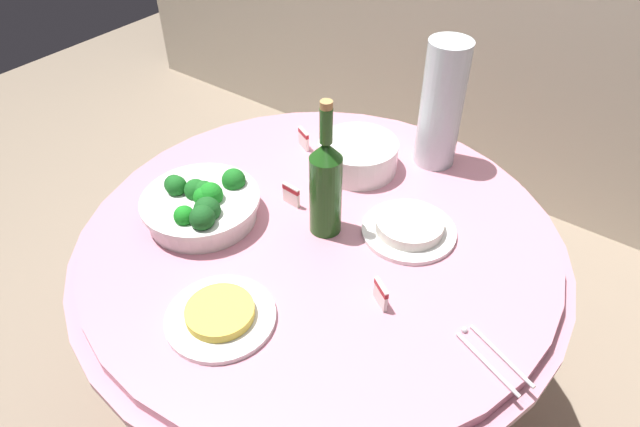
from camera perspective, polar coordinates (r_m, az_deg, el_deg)
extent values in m
plane|color=gray|center=(1.90, 0.00, -18.55)|extent=(6.00, 6.00, 0.00)
cylinder|color=maroon|center=(1.61, 0.00, -12.17)|extent=(1.01, 1.01, 0.69)
cylinder|color=pink|center=(1.35, 0.00, -2.92)|extent=(1.16, 1.16, 0.02)
cylinder|color=pink|center=(1.33, 0.00, -2.13)|extent=(1.10, 1.10, 0.03)
cylinder|color=white|center=(1.37, -11.86, 0.40)|extent=(0.26, 0.26, 0.05)
cylinder|color=white|center=(1.35, -12.04, 1.41)|extent=(0.28, 0.28, 0.01)
sphere|color=#197E1E|center=(1.33, -11.04, 1.86)|extent=(0.06, 0.06, 0.06)
sphere|color=#19601E|center=(1.35, -12.46, 2.32)|extent=(0.05, 0.05, 0.05)
sphere|color=#19691E|center=(1.37, -8.73, 3.36)|extent=(0.06, 0.06, 0.06)
sphere|color=#19531E|center=(1.29, -11.35, 0.33)|extent=(0.06, 0.06, 0.06)
sphere|color=#195F1E|center=(1.37, -14.34, 2.72)|extent=(0.05, 0.05, 0.05)
sphere|color=#19841E|center=(1.28, -13.57, -0.23)|extent=(0.05, 0.05, 0.05)
sphere|color=#19561E|center=(1.39, -14.55, 2.88)|extent=(0.05, 0.05, 0.05)
sphere|color=#19531E|center=(1.26, -11.83, -0.44)|extent=(0.06, 0.06, 0.06)
sphere|color=#19801E|center=(1.33, -11.64, 1.66)|extent=(0.05, 0.05, 0.05)
sphere|color=#19601E|center=(1.34, -11.70, 2.20)|extent=(0.05, 0.05, 0.05)
cylinder|color=white|center=(1.52, 3.79, 4.77)|extent=(0.21, 0.21, 0.01)
cylinder|color=white|center=(1.51, 3.80, 5.08)|extent=(0.21, 0.21, 0.01)
cylinder|color=white|center=(1.51, 3.82, 5.39)|extent=(0.21, 0.21, 0.01)
cylinder|color=white|center=(1.50, 3.84, 5.71)|extent=(0.21, 0.21, 0.01)
cylinder|color=white|center=(1.50, 3.85, 6.02)|extent=(0.21, 0.21, 0.01)
cylinder|color=white|center=(1.49, 3.87, 6.34)|extent=(0.21, 0.21, 0.01)
cylinder|color=white|center=(1.49, 3.89, 6.66)|extent=(0.21, 0.21, 0.01)
cylinder|color=white|center=(1.48, 3.90, 6.98)|extent=(0.21, 0.21, 0.01)
cylinder|color=#1F5118|center=(1.26, 0.57, 1.89)|extent=(0.07, 0.07, 0.20)
cone|color=#1F5118|center=(1.19, 0.61, 6.42)|extent=(0.07, 0.07, 0.04)
cylinder|color=#1F5118|center=(1.16, 0.63, 8.88)|extent=(0.03, 0.03, 0.08)
cylinder|color=#B2844C|center=(1.14, 0.65, 10.95)|extent=(0.03, 0.03, 0.02)
cylinder|color=silver|center=(1.49, 12.21, 10.69)|extent=(0.11, 0.11, 0.34)
sphere|color=#E5B26B|center=(1.55, 12.24, 6.27)|extent=(0.06, 0.06, 0.06)
sphere|color=#E5B26B|center=(1.58, 11.52, 6.95)|extent=(0.06, 0.06, 0.06)
sphere|color=#E5B26B|center=(1.55, 10.90, 6.38)|extent=(0.06, 0.06, 0.06)
sphere|color=#72C64C|center=(1.53, 12.59, 8.15)|extent=(0.06, 0.06, 0.06)
sphere|color=#72C64C|center=(1.54, 11.34, 8.57)|extent=(0.06, 0.06, 0.06)
sphere|color=#72C64C|center=(1.51, 11.50, 7.84)|extent=(0.06, 0.06, 0.06)
sphere|color=red|center=(1.52, 12.68, 10.10)|extent=(0.06, 0.06, 0.06)
sphere|color=red|center=(1.51, 11.32, 10.12)|extent=(0.06, 0.06, 0.06)
sphere|color=red|center=(1.49, 12.25, 9.50)|extent=(0.06, 0.06, 0.06)
sphere|color=#E5B26B|center=(1.50, 12.56, 12.02)|extent=(0.06, 0.06, 0.06)
sphere|color=#E5B26B|center=(1.47, 11.57, 11.67)|extent=(0.06, 0.06, 0.06)
sphere|color=#E5B26B|center=(1.47, 12.97, 11.35)|extent=(0.06, 0.06, 0.06)
cylinder|color=silver|center=(1.13, 17.87, -13.49)|extent=(0.15, 0.07, 0.01)
cylinder|color=silver|center=(1.11, 16.55, -14.37)|extent=(0.15, 0.07, 0.01)
sphere|color=silver|center=(1.15, 14.42, -11.33)|extent=(0.01, 0.01, 0.01)
cylinder|color=white|center=(1.15, -9.92, -10.36)|extent=(0.22, 0.22, 0.01)
cylinder|color=#F2D14C|center=(1.14, -10.01, -9.84)|extent=(0.14, 0.14, 0.02)
cylinder|color=white|center=(1.33, 8.96, -1.75)|extent=(0.22, 0.22, 0.01)
cylinder|color=white|center=(1.32, 9.04, -1.12)|extent=(0.16, 0.16, 0.03)
cube|color=white|center=(1.38, -2.94, 1.87)|extent=(0.05, 0.01, 0.05)
cube|color=maroon|center=(1.37, -2.96, 2.44)|extent=(0.05, 0.01, 0.01)
cube|color=white|center=(1.15, 6.16, -8.13)|extent=(0.05, 0.03, 0.05)
cube|color=maroon|center=(1.14, 6.22, -7.54)|extent=(0.05, 0.03, 0.01)
cube|color=white|center=(1.59, -1.67, 7.57)|extent=(0.05, 0.03, 0.05)
cube|color=maroon|center=(1.58, -1.68, 8.10)|extent=(0.05, 0.03, 0.01)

